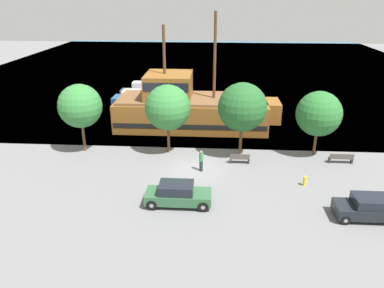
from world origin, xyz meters
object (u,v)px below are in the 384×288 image
object	(u,v)px
pirate_ship	(189,108)
bench_promenade_west	(240,158)
parked_car_curb_mid	(376,208)
bench_promenade_east	(341,158)
moored_boat_dockside	(147,91)
fire_hydrant	(305,180)
pedestrian_walking_near	(201,161)
moored_boat_outer	(134,99)
parked_car_curb_front	(178,194)

from	to	relation	value
pirate_ship	bench_promenade_west	size ratio (longest dim) A/B	10.43
parked_car_curb_mid	bench_promenade_east	world-z (taller)	parked_car_curb_mid
pirate_ship	parked_car_curb_mid	size ratio (longest dim) A/B	3.32
moored_boat_dockside	fire_hydrant	xyz separation A→B (m)	(15.56, -23.64, -0.33)
bench_promenade_east	parked_car_curb_mid	bearing A→B (deg)	-92.57
bench_promenade_east	pedestrian_walking_near	size ratio (longest dim) A/B	1.13
moored_boat_outer	fire_hydrant	xyz separation A→B (m)	(16.60, -20.43, -0.20)
parked_car_curb_mid	parked_car_curb_front	bearing A→B (deg)	176.08
moored_boat_dockside	fire_hydrant	bearing A→B (deg)	-56.64
parked_car_curb_front	pirate_ship	bearing A→B (deg)	91.30
pirate_ship	fire_hydrant	size ratio (longest dim) A/B	21.41
bench_promenade_east	pedestrian_walking_near	distance (m)	11.46
moored_boat_dockside	pedestrian_walking_near	distance (m)	23.18
parked_car_curb_front	bench_promenade_west	size ratio (longest dim) A/B	2.71
bench_promenade_west	bench_promenade_east	bearing A→B (deg)	3.90
moored_boat_dockside	fire_hydrant	distance (m)	28.30
pirate_ship	pedestrian_walking_near	distance (m)	10.53
pedestrian_walking_near	parked_car_curb_mid	bearing A→B (deg)	-28.45
moored_boat_outer	parked_car_curb_mid	bearing A→B (deg)	-50.71
parked_car_curb_front	bench_promenade_east	bearing A→B (deg)	29.91
pedestrian_walking_near	moored_boat_outer	bearing A→B (deg)	116.16
parked_car_curb_mid	fire_hydrant	bearing A→B (deg)	130.26
moored_boat_dockside	parked_car_curb_front	world-z (taller)	moored_boat_dockside
fire_hydrant	parked_car_curb_mid	bearing A→B (deg)	-49.74
pirate_ship	parked_car_curb_front	distance (m)	15.46
parked_car_curb_front	parked_car_curb_mid	distance (m)	12.22
fire_hydrant	bench_promenade_east	world-z (taller)	bench_promenade_east
pirate_ship	pedestrian_walking_near	size ratio (longest dim) A/B	9.71
moored_boat_dockside	parked_car_curb_mid	distance (m)	33.51
pirate_ship	pedestrian_walking_near	world-z (taller)	pirate_ship
moored_boat_outer	bench_promenade_west	size ratio (longest dim) A/B	3.49
pirate_ship	bench_promenade_west	xyz separation A→B (m)	(4.71, -8.74, -1.56)
pirate_ship	moored_boat_outer	distance (m)	11.16
pirate_ship	parked_car_curb_front	size ratio (longest dim) A/B	3.85
pirate_ship	moored_boat_dockside	xyz separation A→B (m)	(-6.41, 11.40, -1.26)
moored_boat_dockside	parked_car_curb_front	xyz separation A→B (m)	(6.76, -26.80, 0.01)
moored_boat_outer	fire_hydrant	size ratio (longest dim) A/B	7.17
moored_boat_dockside	parked_car_curb_front	size ratio (longest dim) A/B	1.70
moored_boat_outer	bench_promenade_east	xyz separation A→B (m)	(20.35, -16.37, -0.17)
bench_promenade_west	moored_boat_dockside	bearing A→B (deg)	118.91
pirate_ship	fire_hydrant	bearing A→B (deg)	-53.22
moored_boat_dockside	bench_promenade_west	distance (m)	23.01
moored_boat_dockside	pedestrian_walking_near	world-z (taller)	moored_boat_dockside
parked_car_curb_front	bench_promenade_west	xyz separation A→B (m)	(4.36, 6.66, -0.32)
moored_boat_outer	parked_car_curb_mid	world-z (taller)	moored_boat_outer
pedestrian_walking_near	bench_promenade_east	bearing A→B (deg)	10.83
bench_promenade_east	bench_promenade_west	bearing A→B (deg)	-176.10
parked_car_curb_front	fire_hydrant	distance (m)	9.36
moored_boat_outer	parked_car_curb_front	xyz separation A→B (m)	(7.80, -23.59, 0.14)
pirate_ship	pedestrian_walking_near	xyz separation A→B (m)	(1.65, -10.34, -1.14)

